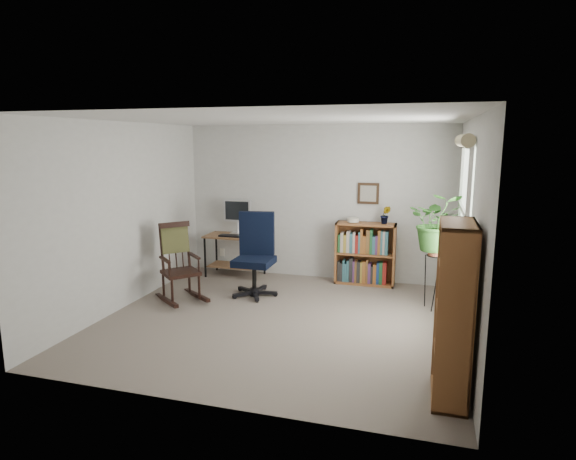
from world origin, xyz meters
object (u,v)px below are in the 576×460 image
(office_chair, at_px, (254,255))
(low_bookshelf, at_px, (365,254))
(tall_bookshelf, at_px, (453,312))
(desk, at_px, (235,255))
(rocking_chair, at_px, (180,262))

(office_chair, xyz_separation_m, low_bookshelf, (1.42, 1.01, -0.12))
(office_chair, height_order, tall_bookshelf, tall_bookshelf)
(office_chair, distance_m, tall_bookshelf, 3.29)
(office_chair, height_order, low_bookshelf, office_chair)
(desk, distance_m, office_chair, 1.14)
(office_chair, bearing_deg, rocking_chair, -161.21)
(tall_bookshelf, bearing_deg, desk, 136.81)
(desk, distance_m, tall_bookshelf, 4.39)
(rocking_chair, bearing_deg, tall_bookshelf, -72.55)
(office_chair, relative_size, low_bookshelf, 1.26)
(desk, height_order, office_chair, office_chair)
(office_chair, bearing_deg, low_bookshelf, 26.44)
(tall_bookshelf, bearing_deg, rocking_chair, 154.50)
(tall_bookshelf, bearing_deg, low_bookshelf, 109.63)
(rocking_chair, xyz_separation_m, tall_bookshelf, (3.42, -1.63, 0.22))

